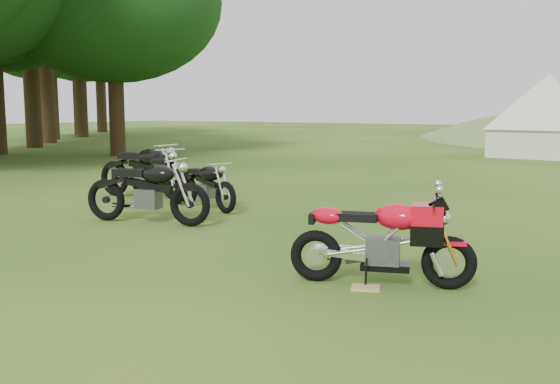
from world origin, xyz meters
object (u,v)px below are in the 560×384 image
Objects in this scene: sport_motorcycle at (381,233)px; plywood_board at (366,288)px; vintage_moto_d at (157,172)px; vintage_moto_b at (144,169)px; vintage_moto_a at (206,184)px; tent_left at (547,117)px; vintage_moto_c at (147,189)px.

plywood_board is (-0.06, -0.20, -0.50)m from sport_motorcycle.
vintage_moto_b is at bearing -149.19° from vintage_moto_d.
vintage_moto_a is at bearing 147.02° from plywood_board.
sport_motorcycle is at bearing -29.32° from vintage_moto_b.
tent_left is at bearing 75.42° from sport_motorcycle.
vintage_moto_a is 0.78× the size of vintage_moto_b.
vintage_moto_a is 15.81m from tent_left.
tent_left is (2.56, 15.58, 0.97)m from vintage_moto_a.
vintage_moto_d is at bearing 151.34° from plywood_board.
vintage_moto_d reaches higher than sport_motorcycle.
vintage_moto_d is (-1.51, 0.38, 0.09)m from vintage_moto_a.
vintage_moto_d is at bearing -176.73° from vintage_moto_a.
vintage_moto_b reaches higher than sport_motorcycle.
plywood_board is at bearing -31.02° from vintage_moto_c.
tent_left is (4.34, 15.26, 0.84)m from vintage_moto_b.
vintage_moto_a is at bearing 128.94° from sport_motorcycle.
tent_left is at bearing 68.06° from vintage_moto_c.
sport_motorcycle is at bearing -9.26° from vintage_moto_d.
tent_left is at bearing 92.63° from vintage_moto_d.
tent_left is (-1.78, 18.39, 1.39)m from plywood_board.
vintage_moto_b is at bearing -172.61° from vintage_moto_a.
vintage_moto_b is (-6.18, 2.93, 0.05)m from sport_motorcycle.
plywood_board is at bearing -15.56° from vintage_moto_a.
vintage_moto_c is (-4.20, 1.29, 0.51)m from plywood_board.
vintage_moto_a is at bearing 3.45° from vintage_moto_d.
vintage_moto_b is 15.89m from tent_left.
tent_left reaches higher than plywood_board.
sport_motorcycle is 6.62m from vintage_moto_d.
vintage_moto_a is 1.53m from vintage_moto_c.
vintage_moto_b is 1.07× the size of vintage_moto_d.
sport_motorcycle is 0.80× the size of vintage_moto_b.
tent_left reaches higher than vintage_moto_b.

